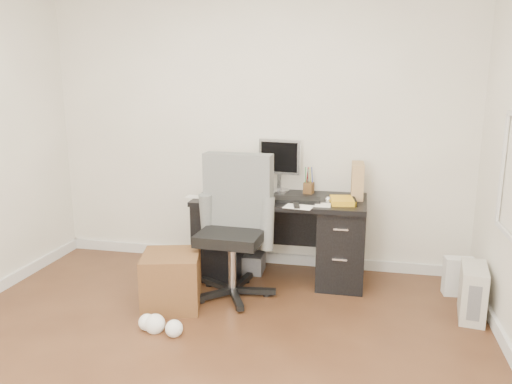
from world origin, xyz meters
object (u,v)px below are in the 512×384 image
desk (280,235)px  wicker_basket (172,280)px  office_chair (232,228)px  keyboard (293,200)px  pc_tower (473,292)px  lcd_monitor (280,165)px

desk → wicker_basket: desk is taller
office_chair → wicker_basket: bearing=-141.1°
keyboard → pc_tower: keyboard is taller
keyboard → pc_tower: bearing=-19.2°
lcd_monitor → pc_tower: (1.61, -0.72, -0.80)m
office_chair → desk: bearing=59.2°
desk → keyboard: 0.40m
office_chair → keyboard: bearing=42.7°
lcd_monitor → pc_tower: lcd_monitor is taller
lcd_monitor → keyboard: lcd_monitor is taller
desk → keyboard: bearing=-43.0°
desk → lcd_monitor: bearing=102.2°
lcd_monitor → office_chair: size_ratio=0.42×
office_chair → pc_tower: bearing=3.0°
pc_tower → wicker_basket: 2.32m
lcd_monitor → keyboard: (0.17, -0.35, -0.24)m
keyboard → office_chair: size_ratio=0.41×
pc_tower → office_chair: bearing=-172.1°
lcd_monitor → wicker_basket: lcd_monitor is taller
keyboard → lcd_monitor: bearing=111.4°
desk → lcd_monitor: lcd_monitor is taller
keyboard → pc_tower: size_ratio=1.19×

